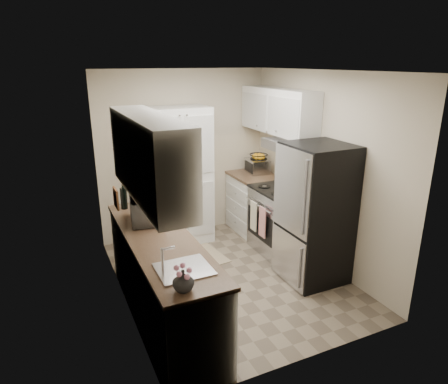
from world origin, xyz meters
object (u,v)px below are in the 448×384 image
object	(u,v)px
electric_range	(280,219)
microwave	(147,208)
pantry_cabinet	(178,177)
wine_bottle	(124,196)
refrigerator	(315,214)
toaster_oven	(257,166)

from	to	relation	value
electric_range	microwave	xyz separation A→B (m)	(-1.96, -0.33, 0.58)
pantry_cabinet	microwave	xyz separation A→B (m)	(-0.79, -1.25, 0.06)
pantry_cabinet	electric_range	xyz separation A→B (m)	(1.17, -0.93, -0.52)
pantry_cabinet	electric_range	world-z (taller)	pantry_cabinet
wine_bottle	refrigerator	bearing A→B (deg)	-24.68
pantry_cabinet	microwave	size ratio (longest dim) A/B	3.90
microwave	wine_bottle	distance (m)	0.51
refrigerator	toaster_oven	distance (m)	1.71
electric_range	toaster_oven	size ratio (longest dim) A/B	3.00
refrigerator	microwave	size ratio (longest dim) A/B	3.31
microwave	wine_bottle	size ratio (longest dim) A/B	1.61
wine_bottle	toaster_oven	bearing A→B (deg)	18.36
electric_range	refrigerator	size ratio (longest dim) A/B	0.66
microwave	toaster_oven	world-z (taller)	microwave
microwave	toaster_oven	distance (m)	2.41
pantry_cabinet	toaster_oven	distance (m)	1.29
pantry_cabinet	electric_range	size ratio (longest dim) A/B	1.77
pantry_cabinet	toaster_oven	xyz separation A→B (m)	(1.29, -0.03, 0.03)
electric_range	wine_bottle	world-z (taller)	wine_bottle
toaster_oven	microwave	bearing A→B (deg)	-144.13
refrigerator	microwave	bearing A→B (deg)	166.26
microwave	toaster_oven	xyz separation A→B (m)	(2.08, 1.23, -0.03)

